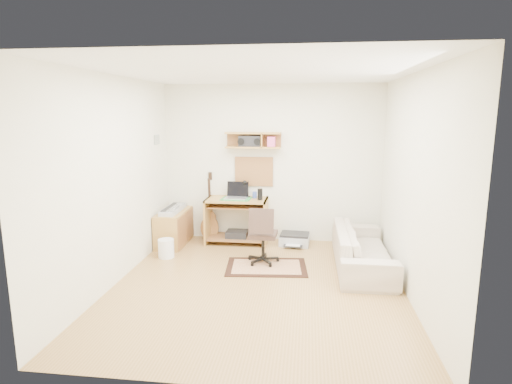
# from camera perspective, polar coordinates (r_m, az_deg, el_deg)

# --- Properties ---
(floor) EXTENTS (3.60, 4.00, 0.01)m
(floor) POSITION_cam_1_polar(r_m,az_deg,el_deg) (5.42, 0.21, -12.66)
(floor) COLOR #A57C44
(floor) RESTS_ON ground
(ceiling) EXTENTS (3.60, 4.00, 0.01)m
(ceiling) POSITION_cam_1_polar(r_m,az_deg,el_deg) (4.99, 0.23, 16.03)
(ceiling) COLOR white
(ceiling) RESTS_ON ground
(back_wall) EXTENTS (3.60, 0.01, 2.60)m
(back_wall) POSITION_cam_1_polar(r_m,az_deg,el_deg) (7.01, 2.18, 3.84)
(back_wall) COLOR silver
(back_wall) RESTS_ON ground
(left_wall) EXTENTS (0.01, 4.00, 2.60)m
(left_wall) POSITION_cam_1_polar(r_m,az_deg,el_deg) (5.55, -18.63, 1.41)
(left_wall) COLOR silver
(left_wall) RESTS_ON ground
(right_wall) EXTENTS (0.01, 4.00, 2.60)m
(right_wall) POSITION_cam_1_polar(r_m,az_deg,el_deg) (5.15, 20.59, 0.59)
(right_wall) COLOR silver
(right_wall) RESTS_ON ground
(wall_shelf) EXTENTS (0.90, 0.25, 0.26)m
(wall_shelf) POSITION_cam_1_polar(r_m,az_deg,el_deg) (6.88, -0.40, 7.06)
(wall_shelf) COLOR #B98841
(wall_shelf) RESTS_ON back_wall
(cork_board) EXTENTS (0.64, 0.03, 0.49)m
(cork_board) POSITION_cam_1_polar(r_m,az_deg,el_deg) (7.04, -0.28, 2.80)
(cork_board) COLOR tan
(cork_board) RESTS_ON back_wall
(wall_photo) EXTENTS (0.02, 0.20, 0.15)m
(wall_photo) POSITION_cam_1_polar(r_m,az_deg,el_deg) (6.87, -13.31, 6.93)
(wall_photo) COLOR #4C8CBF
(wall_photo) RESTS_ON left_wall
(desk) EXTENTS (1.00, 0.55, 0.75)m
(desk) POSITION_cam_1_polar(r_m,az_deg,el_deg) (6.98, -2.62, -3.93)
(desk) COLOR #B98841
(desk) RESTS_ON floor
(laptop) EXTENTS (0.38, 0.38, 0.27)m
(laptop) POSITION_cam_1_polar(r_m,az_deg,el_deg) (6.85, -2.72, 0.17)
(laptop) COLOR silver
(laptop) RESTS_ON desk
(speaker) EXTENTS (0.08, 0.08, 0.18)m
(speaker) POSITION_cam_1_polar(r_m,az_deg,el_deg) (6.78, 0.55, -0.33)
(speaker) COLOR black
(speaker) RESTS_ON desk
(desk_lamp) EXTENTS (0.10, 0.10, 0.29)m
(desk_lamp) POSITION_cam_1_polar(r_m,az_deg,el_deg) (6.98, -1.07, 0.44)
(desk_lamp) COLOR black
(desk_lamp) RESTS_ON desk
(pencil_cup) EXTENTS (0.07, 0.07, 0.11)m
(pencil_cup) POSITION_cam_1_polar(r_m,az_deg,el_deg) (6.94, -0.18, -0.38)
(pencil_cup) COLOR #384FA8
(pencil_cup) RESTS_ON desk
(boombox) EXTENTS (0.36, 0.16, 0.18)m
(boombox) POSITION_cam_1_polar(r_m,az_deg,el_deg) (6.88, -0.85, 6.89)
(boombox) COLOR black
(boombox) RESTS_ON wall_shelf
(rug) EXTENTS (1.18, 0.84, 0.01)m
(rug) POSITION_cam_1_polar(r_m,az_deg,el_deg) (6.00, 1.42, -10.11)
(rug) COLOR #CDB789
(rug) RESTS_ON floor
(task_chair) EXTENTS (0.45, 0.45, 0.85)m
(task_chair) POSITION_cam_1_polar(r_m,az_deg,el_deg) (6.04, 0.97, -5.78)
(task_chair) COLOR #3A2A22
(task_chair) RESTS_ON floor
(cabinet) EXTENTS (0.40, 0.90, 0.55)m
(cabinet) POSITION_cam_1_polar(r_m,az_deg,el_deg) (7.09, -11.08, -4.74)
(cabinet) COLOR #B98841
(cabinet) RESTS_ON floor
(music_keyboard) EXTENTS (0.24, 0.77, 0.07)m
(music_keyboard) POSITION_cam_1_polar(r_m,az_deg,el_deg) (7.01, -11.17, -2.31)
(music_keyboard) COLOR #B2B5BA
(music_keyboard) RESTS_ON cabinet
(guitar) EXTENTS (0.33, 0.23, 1.16)m
(guitar) POSITION_cam_1_polar(r_m,az_deg,el_deg) (7.16, -6.38, -1.94)
(guitar) COLOR #A06731
(guitar) RESTS_ON floor
(waste_basket) EXTENTS (0.25, 0.25, 0.28)m
(waste_basket) POSITION_cam_1_polar(r_m,az_deg,el_deg) (6.49, -12.09, -7.49)
(waste_basket) COLOR white
(waste_basket) RESTS_ON floor
(printer) EXTENTS (0.50, 0.41, 0.18)m
(printer) POSITION_cam_1_polar(r_m,az_deg,el_deg) (6.98, 5.26, -6.45)
(printer) COLOR #A5A8AA
(printer) RESTS_ON floor
(sofa) EXTENTS (0.54, 1.86, 0.73)m
(sofa) POSITION_cam_1_polar(r_m,az_deg,el_deg) (6.09, 14.28, -6.59)
(sofa) COLOR #BAA993
(sofa) RESTS_ON floor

